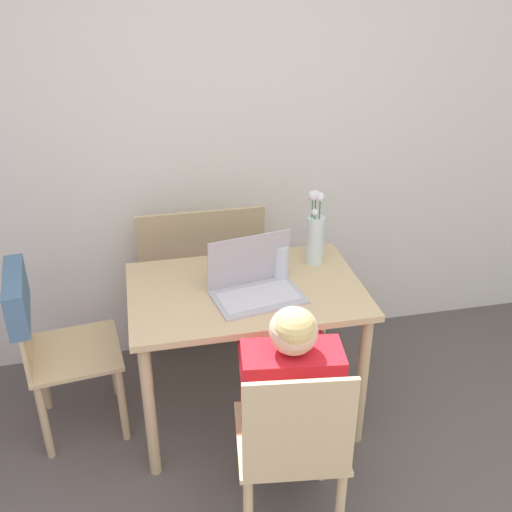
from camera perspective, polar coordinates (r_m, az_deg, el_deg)
The scene contains 9 objects.
wall_back at distance 3.04m, azimuth -4.26°, elevation 11.94°, with size 6.40×0.05×2.50m.
dining_table at distance 2.71m, azimuth -0.97°, elevation -4.92°, with size 1.03×0.68×0.72m.
chair_occupied at distance 2.30m, azimuth 3.47°, elevation -17.64°, with size 0.45×0.45×0.85m.
chair_spare at distance 2.80m, azimuth -19.77°, elevation -6.51°, with size 0.47×0.44×0.86m.
person_seated at distance 2.26m, azimuth 3.20°, elevation -12.38°, with size 0.41×0.46×1.00m.
laptop at distance 2.58m, azimuth -0.15°, elevation -2.46°, with size 0.42×0.31×0.26m.
flower_vase at distance 2.81m, azimuth 5.64°, elevation 2.05°, with size 0.08×0.08×0.36m.
water_bottle at distance 2.69m, azimuth 2.36°, elevation -0.49°, with size 0.07×0.07×0.19m.
cardboard_panel at distance 3.23m, azimuth -5.09°, elevation -2.61°, with size 0.65×0.14×0.90m.
Camera 1 is at (-0.39, -0.67, 2.08)m, focal length 42.00 mm.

